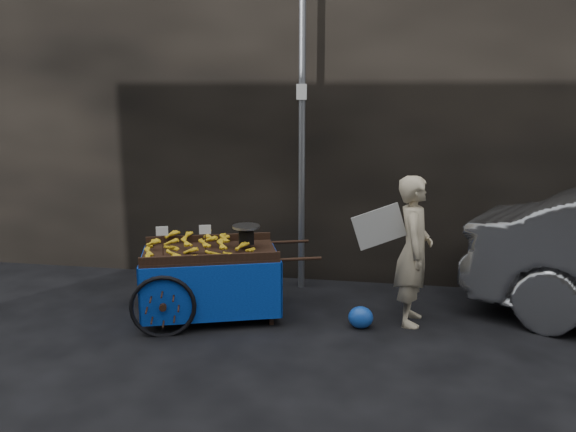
# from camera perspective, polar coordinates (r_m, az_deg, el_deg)

# --- Properties ---
(ground) EXTENTS (80.00, 80.00, 0.00)m
(ground) POSITION_cam_1_polar(r_m,az_deg,el_deg) (6.00, -3.40, -11.05)
(ground) COLOR black
(ground) RESTS_ON ground
(building_wall) EXTENTS (13.50, 2.00, 5.00)m
(building_wall) POSITION_cam_1_polar(r_m,az_deg,el_deg) (8.01, 3.51, 13.15)
(building_wall) COLOR black
(building_wall) RESTS_ON ground
(street_pole) EXTENTS (0.12, 0.10, 4.00)m
(street_pole) POSITION_cam_1_polar(r_m,az_deg,el_deg) (6.74, 1.43, 9.15)
(street_pole) COLOR slate
(street_pole) RESTS_ON ground
(banana_cart) EXTENTS (2.13, 1.45, 1.06)m
(banana_cart) POSITION_cam_1_polar(r_m,az_deg,el_deg) (6.09, -8.35, -4.24)
(banana_cart) COLOR black
(banana_cart) RESTS_ON ground
(vendor) EXTENTS (0.86, 0.60, 1.57)m
(vendor) POSITION_cam_1_polar(r_m,az_deg,el_deg) (5.96, 12.63, -3.45)
(vendor) COLOR tan
(vendor) RESTS_ON ground
(plastic_bag) EXTENTS (0.26, 0.21, 0.23)m
(plastic_bag) POSITION_cam_1_polar(r_m,az_deg,el_deg) (5.93, 7.40, -10.18)
(plastic_bag) COLOR #1746AE
(plastic_bag) RESTS_ON ground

